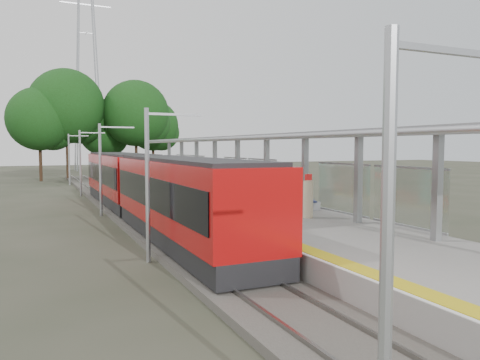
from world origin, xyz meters
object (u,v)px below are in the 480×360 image
object	(u,v)px
train	(144,184)
bench_far	(209,180)
bench_near	(309,199)
litter_bin	(233,186)
info_pillar_far	(220,180)
bench_mid	(213,180)
info_pillar_near	(308,199)

from	to	relation	value
train	bench_far	xyz separation A→B (m)	(7.12, 9.16, -0.56)
bench_near	litter_bin	bearing A→B (deg)	112.77
bench_far	info_pillar_far	world-z (taller)	info_pillar_far
bench_far	bench_mid	bearing A→B (deg)	-85.59
info_pillar_far	litter_bin	bearing A→B (deg)	-60.70
bench_mid	info_pillar_far	world-z (taller)	info_pillar_far
bench_far	train	bearing A→B (deg)	-111.10
bench_mid	litter_bin	bearing A→B (deg)	-86.25
bench_far	litter_bin	xyz separation A→B (m)	(-0.30, -5.39, -0.06)
bench_mid	bench_near	bearing A→B (deg)	-87.60
bench_near	info_pillar_far	bearing A→B (deg)	116.34
bench_mid	info_pillar_near	size ratio (longest dim) A/B	0.90
bench_near	bench_mid	xyz separation A→B (m)	(-0.24, 12.45, 0.10)
bench_far	litter_bin	size ratio (longest dim) A/B	1.64
train	bench_mid	distance (m)	9.77
bench_near	bench_mid	bearing A→B (deg)	113.27
train	bench_mid	xyz separation A→B (m)	(6.67, 7.13, -0.45)
train	info_pillar_near	distance (m)	9.40
bench_mid	bench_far	distance (m)	2.09
info_pillar_near	bench_mid	bearing A→B (deg)	71.49
train	info_pillar_far	distance (m)	7.69
info_pillar_near	litter_bin	world-z (taller)	info_pillar_near
train	bench_far	size ratio (longest dim) A/B	19.14
bench_far	info_pillar_far	xyz separation A→B (m)	(-0.93, -4.60, 0.34)
info_pillar_near	litter_bin	distance (m)	11.59
train	info_pillar_near	world-z (taller)	train
bench_near	bench_far	xyz separation A→B (m)	(0.20, 14.48, -0.01)
bench_mid	bench_far	world-z (taller)	bench_mid
bench_near	info_pillar_far	world-z (taller)	info_pillar_far
bench_mid	bench_far	size ratio (longest dim) A/B	1.18
bench_near	train	bearing A→B (deg)	164.57
litter_bin	info_pillar_near	bearing A→B (deg)	-97.23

